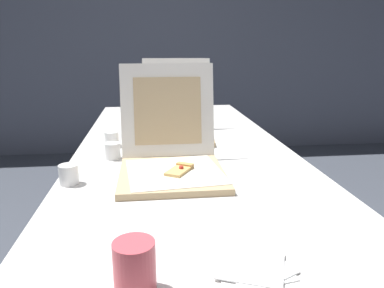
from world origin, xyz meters
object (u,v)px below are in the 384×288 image
napkin_pile (251,265)px  cup_white_far (131,124)px  cup_printed_front (135,268)px  cup_white_mid (112,139)px  pizza_box_front (171,159)px  cup_white_near_left (69,175)px  table (183,156)px  pizza_box_middle (176,125)px  cup_white_near_center (113,151)px

napkin_pile → cup_white_far: bearing=102.8°
cup_printed_front → napkin_pile: bearing=12.6°
cup_white_mid → napkin_pile: cup_white_mid is taller
pizza_box_front → cup_white_near_left: size_ratio=6.54×
napkin_pile → table: bearing=93.2°
pizza_box_middle → cup_white_mid: (-0.30, -0.16, -0.02)m
pizza_box_front → cup_white_near_center: 0.30m
cup_white_near_center → cup_printed_front: (0.12, -0.84, 0.02)m
cup_white_far → napkin_pile: size_ratio=0.36×
pizza_box_front → napkin_pile: 0.60m
pizza_box_middle → cup_white_near_left: pizza_box_middle is taller
cup_white_far → cup_printed_front: cup_printed_front is taller
pizza_box_middle → cup_printed_front: pizza_box_middle is taller
pizza_box_front → napkin_pile: (0.13, -0.59, -0.05)m
cup_white_near_left → pizza_box_middle: bearing=57.2°
cup_white_mid → cup_white_far: (0.07, 0.32, 0.00)m
cup_white_near_left → table: bearing=44.3°
cup_printed_front → cup_white_far: bearing=92.6°
napkin_pile → pizza_box_middle: bearing=93.4°
cup_white_far → napkin_pile: (0.29, -1.30, -0.03)m
pizza_box_front → cup_white_mid: (-0.24, 0.39, -0.02)m
table → cup_white_near_left: size_ratio=34.69×
table → cup_white_near_center: bearing=-154.7°
table → napkin_pile: (0.05, -0.93, 0.05)m
napkin_pile → cup_white_near_left: bearing=131.6°
pizza_box_front → cup_white_near_left: (-0.34, -0.07, -0.02)m
cup_white_near_center → cup_printed_front: 0.85m
table → cup_white_mid: (-0.32, 0.05, 0.08)m
cup_white_near_left → cup_white_near_center: size_ratio=1.00×
pizza_box_middle → cup_white_near_left: 0.73m
table → napkin_pile: size_ratio=12.44×
table → cup_white_mid: bearing=170.6°
cup_white_near_center → cup_white_far: bearing=84.0°
pizza_box_front → cup_white_far: 0.73m
cup_white_far → pizza_box_front: bearing=-76.5°
table → pizza_box_middle: 0.24m
pizza_box_middle → cup_white_mid: 0.34m
pizza_box_front → napkin_pile: pizza_box_front is taller
pizza_box_front → pizza_box_middle: same height
cup_white_far → cup_white_near_center: same height
cup_white_mid → cup_printed_front: size_ratio=0.64×
cup_printed_front → napkin_pile: 0.24m
table → napkin_pile: bearing=-86.8°
pizza_box_front → pizza_box_middle: size_ratio=0.93×
cup_white_near_left → napkin_pile: bearing=-48.4°
table → cup_white_near_center: size_ratio=34.69×
pizza_box_front → cup_white_near_left: bearing=-169.3°
pizza_box_middle → cup_white_near_center: (-0.28, -0.35, -0.02)m
pizza_box_middle → napkin_pile: (0.07, -1.14, -0.05)m
cup_white_mid → napkin_pile: size_ratio=0.36×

